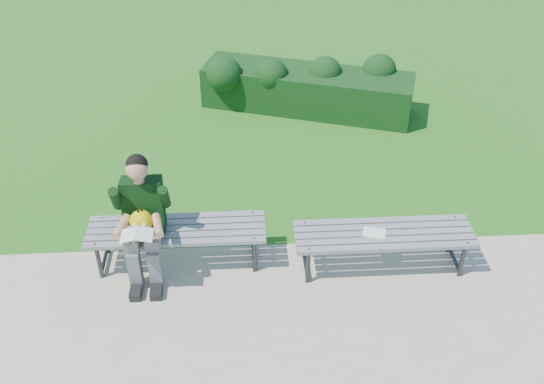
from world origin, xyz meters
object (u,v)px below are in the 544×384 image
(paper_sheet, at_px, (374,233))
(bench_right, at_px, (384,237))
(seated_boy, at_px, (142,216))
(bench_left, at_px, (177,232))
(hedge, at_px, (305,86))

(paper_sheet, bearing_deg, bench_right, 0.00)
(seated_boy, bearing_deg, bench_right, -2.39)
(bench_left, bearing_deg, seated_boy, -162.83)
(bench_right, height_order, paper_sheet, bench_right)
(hedge, bearing_deg, seated_boy, -119.55)
(hedge, height_order, bench_right, hedge)
(hedge, relative_size, paper_sheet, 12.54)
(bench_left, xyz_separation_m, seated_boy, (-0.30, -0.09, 0.30))
(hedge, distance_m, seated_boy, 3.97)
(hedge, relative_size, seated_boy, 2.41)
(bench_right, relative_size, paper_sheet, 7.13)
(paper_sheet, bearing_deg, hedge, 95.42)
(hedge, bearing_deg, paper_sheet, -84.58)
(bench_right, distance_m, seated_boy, 2.41)
(bench_right, height_order, seated_boy, seated_boy)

